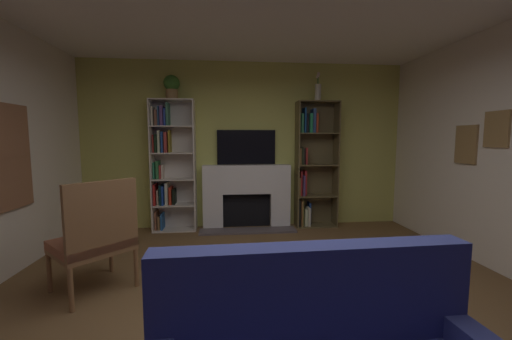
% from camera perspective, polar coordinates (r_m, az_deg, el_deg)
% --- Properties ---
extents(ground_plane, '(6.82, 6.82, 0.00)m').
position_cam_1_polar(ground_plane, '(2.78, 2.56, -26.63)').
color(ground_plane, brown).
extents(wall_back_accent, '(5.46, 0.06, 2.75)m').
position_cam_1_polar(wall_back_accent, '(5.20, -1.88, 4.60)').
color(wall_back_accent, '#C0C05B').
rests_on(wall_back_accent, ground_plane).
extents(fireplace, '(1.55, 0.53, 1.06)m').
position_cam_1_polar(fireplace, '(5.14, -1.74, -4.59)').
color(fireplace, white).
rests_on(fireplace, ground_plane).
extents(tv, '(0.97, 0.06, 0.57)m').
position_cam_1_polar(tv, '(5.14, -1.83, 4.28)').
color(tv, black).
rests_on(tv, fireplace).
extents(bookshelf_left, '(0.69, 0.32, 2.11)m').
position_cam_1_polar(bookshelf_left, '(5.14, -15.90, 0.89)').
color(bookshelf_left, silver).
rests_on(bookshelf_left, ground_plane).
extents(bookshelf_right, '(0.69, 0.31, 2.11)m').
position_cam_1_polar(bookshelf_right, '(5.27, 10.22, 0.75)').
color(bookshelf_right, brown).
rests_on(bookshelf_right, ground_plane).
extents(potted_plant, '(0.25, 0.25, 0.38)m').
position_cam_1_polar(potted_plant, '(5.15, -15.46, 14.85)').
color(potted_plant, '#9C7747').
rests_on(potted_plant, bookshelf_left).
extents(vase_with_flowers, '(0.10, 0.10, 0.47)m').
position_cam_1_polar(vase_with_flowers, '(5.29, 11.48, 14.38)').
color(vase_with_flowers, beige).
rests_on(vase_with_flowers, bookshelf_right).
extents(armchair, '(0.87, 0.87, 1.11)m').
position_cam_1_polar(armchair, '(3.37, -27.72, -10.98)').
color(armchair, brown).
rests_on(armchair, ground_plane).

